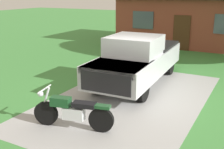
# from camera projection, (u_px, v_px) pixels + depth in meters

# --- Properties ---
(ground_plane) EXTENTS (80.00, 80.00, 0.00)m
(ground_plane) POSITION_uv_depth(u_px,v_px,m) (129.00, 99.00, 9.43)
(ground_plane) COLOR #42883F
(driveway_pad) EXTENTS (4.65, 7.86, 0.01)m
(driveway_pad) POSITION_uv_depth(u_px,v_px,m) (129.00, 99.00, 9.43)
(driveway_pad) COLOR #A4A4A4
(driveway_pad) RESTS_ON ground
(motorcycle) EXTENTS (2.18, 0.86, 1.09)m
(motorcycle) POSITION_uv_depth(u_px,v_px,m) (72.00, 111.00, 7.32)
(motorcycle) COLOR black
(motorcycle) RESTS_ON ground
(pickup_truck) EXTENTS (2.28, 5.72, 1.90)m
(pickup_truck) POSITION_uv_depth(u_px,v_px,m) (138.00, 59.00, 10.94)
(pickup_truck) COLOR black
(pickup_truck) RESTS_ON ground
(neighbor_house) EXTENTS (9.60, 5.60, 3.50)m
(neighbor_house) POSITION_uv_depth(u_px,v_px,m) (192.00, 17.00, 18.88)
(neighbor_house) COLOR brown
(neighbor_house) RESTS_ON ground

